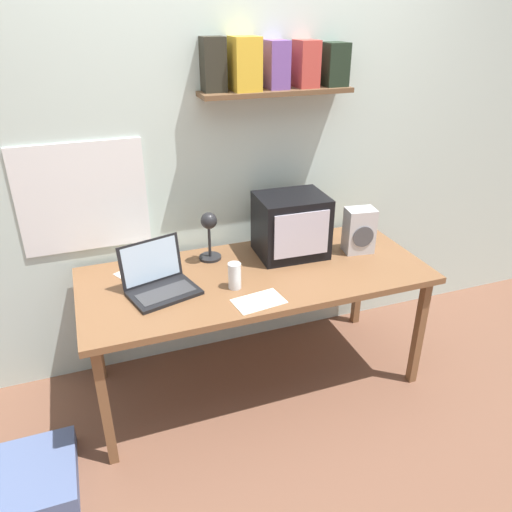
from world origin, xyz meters
TOP-DOWN VIEW (x-y plane):
  - ground_plane at (0.00, 0.00)m, footprint 12.00×12.00m
  - back_wall at (0.00, 0.45)m, footprint 5.60×0.24m
  - corner_desk at (0.00, 0.00)m, footprint 1.83×0.78m
  - crt_monitor at (0.26, 0.15)m, footprint 0.39×0.32m
  - laptop at (-0.51, -0.00)m, footprint 0.38×0.34m
  - desk_lamp at (-0.19, 0.21)m, footprint 0.12×0.16m
  - juice_glass at (-0.15, -0.11)m, footprint 0.07×0.07m
  - space_heater at (0.64, 0.05)m, footprint 0.18×0.14m
  - printed_handout at (-0.09, -0.28)m, footprint 0.26×0.18m
  - loose_paper_near_laptop at (-0.56, 0.24)m, footprint 0.31×0.26m
  - floor_cushion at (-1.25, -0.34)m, footprint 0.45×0.45m

SIDE VIEW (x-z plane):
  - ground_plane at x=0.00m, z-range 0.00..0.00m
  - floor_cushion at x=-1.25m, z-range 0.00..0.09m
  - corner_desk at x=0.00m, z-range 0.30..1.02m
  - printed_handout at x=-0.09m, z-range 0.71..0.72m
  - loose_paper_near_laptop at x=-0.56m, z-range 0.71..0.72m
  - juice_glass at x=-0.15m, z-range 0.71..0.84m
  - laptop at x=-0.51m, z-range 0.65..0.90m
  - space_heater at x=0.64m, z-range 0.71..0.97m
  - crt_monitor at x=0.26m, z-range 0.71..1.06m
  - desk_lamp at x=-0.19m, z-range 0.75..1.05m
  - back_wall at x=0.00m, z-range 0.01..2.61m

